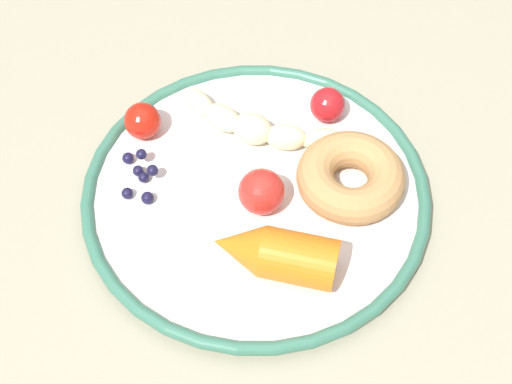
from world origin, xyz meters
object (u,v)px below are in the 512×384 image
(donut, at_px, (351,177))
(blueberry_pile, at_px, (140,175))
(banana, at_px, (255,126))
(tomato_near, at_px, (261,192))
(tomato_mid, at_px, (143,121))
(dining_table, at_px, (227,298))
(tomato_far, at_px, (328,105))
(plate, at_px, (256,194))
(carrot_orange, at_px, (274,254))

(donut, bearing_deg, blueberry_pile, -75.76)
(banana, relative_size, tomato_near, 4.04)
(tomato_mid, bearing_deg, dining_table, 49.71)
(banana, xyz_separation_m, blueberry_pile, (0.08, -0.08, -0.00))
(tomato_far, bearing_deg, tomato_mid, -66.45)
(plate, distance_m, tomato_far, 0.12)
(donut, relative_size, tomato_mid, 2.79)
(tomato_far, bearing_deg, donut, 27.25)
(plate, relative_size, donut, 3.24)
(blueberry_pile, distance_m, tomato_mid, 0.06)
(banana, relative_size, carrot_orange, 1.58)
(plate, xyz_separation_m, banana, (-0.07, -0.02, 0.02))
(donut, relative_size, tomato_far, 2.89)
(tomato_mid, distance_m, tomato_far, 0.18)
(carrot_orange, relative_size, tomato_mid, 3.03)
(dining_table, distance_m, tomato_mid, 0.19)
(dining_table, bearing_deg, tomato_far, 162.39)
(plate, height_order, carrot_orange, carrot_orange)
(donut, xyz_separation_m, blueberry_pile, (0.05, -0.19, -0.01))
(carrot_orange, bearing_deg, tomato_near, -153.99)
(tomato_mid, bearing_deg, banana, 105.81)
(plate, relative_size, tomato_mid, 9.04)
(donut, height_order, blueberry_pile, donut)
(dining_table, bearing_deg, donut, 133.03)
(banana, relative_size, blueberry_pile, 3.39)
(banana, distance_m, carrot_orange, 0.15)
(dining_table, relative_size, plate, 3.33)
(dining_table, xyz_separation_m, banana, (-0.12, -0.01, 0.12))
(banana, xyz_separation_m, tomato_far, (-0.04, 0.06, 0.00))
(banana, height_order, carrot_orange, carrot_orange)
(plate, height_order, banana, banana)
(carrot_orange, bearing_deg, banana, -156.83)
(tomato_near, bearing_deg, blueberry_pile, -86.97)
(tomato_near, height_order, tomato_mid, tomato_near)
(dining_table, xyz_separation_m, tomato_mid, (-0.09, -0.11, 0.13))
(tomato_far, bearing_deg, carrot_orange, -0.84)
(dining_table, bearing_deg, blueberry_pile, -113.03)
(dining_table, xyz_separation_m, blueberry_pile, (-0.04, -0.09, 0.12))
(plate, relative_size, blueberry_pile, 6.42)
(dining_table, relative_size, blueberry_pile, 21.38)
(banana, distance_m, tomato_mid, 0.11)
(carrot_orange, distance_m, tomato_mid, 0.19)
(donut, bearing_deg, tomato_far, -152.75)
(plate, distance_m, donut, 0.09)
(blueberry_pile, bearing_deg, tomato_far, 130.84)
(plate, bearing_deg, donut, 109.76)
(plate, distance_m, banana, 0.07)
(plate, bearing_deg, blueberry_pile, -80.14)
(dining_table, height_order, plate, plate)
(tomato_mid, relative_size, tomato_far, 1.04)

